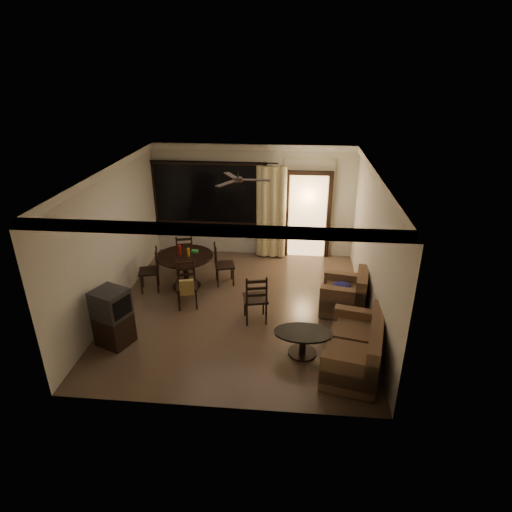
# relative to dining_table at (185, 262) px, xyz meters

# --- Properties ---
(ground) EXTENTS (5.50, 5.50, 0.00)m
(ground) POSITION_rel_dining_table_xyz_m (1.29, -0.81, -0.60)
(ground) COLOR #7F6651
(ground) RESTS_ON ground
(room_shell) EXTENTS (5.50, 6.70, 5.50)m
(room_shell) POSITION_rel_dining_table_xyz_m (1.89, 0.96, 1.23)
(room_shell) COLOR beige
(room_shell) RESTS_ON ground
(dining_table) EXTENTS (1.21, 1.21, 0.98)m
(dining_table) POSITION_rel_dining_table_xyz_m (0.00, 0.00, 0.00)
(dining_table) COLOR black
(dining_table) RESTS_ON ground
(dining_chair_west) EXTENTS (0.52, 0.52, 0.95)m
(dining_chair_west) POSITION_rel_dining_table_xyz_m (-0.74, -0.22, -0.31)
(dining_chair_west) COLOR black
(dining_chair_west) RESTS_ON ground
(dining_chair_east) EXTENTS (0.52, 0.52, 0.95)m
(dining_chair_east) POSITION_rel_dining_table_xyz_m (0.81, 0.22, -0.31)
(dining_chair_east) COLOR black
(dining_chair_east) RESTS_ON ground
(dining_chair_south) EXTENTS (0.52, 0.55, 0.95)m
(dining_chair_south) POSITION_rel_dining_table_xyz_m (0.22, -0.83, -0.29)
(dining_chair_south) COLOR black
(dining_chair_south) RESTS_ON ground
(dining_chair_north) EXTENTS (0.52, 0.52, 0.95)m
(dining_chair_north) POSITION_rel_dining_table_xyz_m (-0.21, 0.76, -0.31)
(dining_chair_north) COLOR black
(dining_chair_north) RESTS_ON ground
(tv_cabinet) EXTENTS (0.69, 0.66, 1.05)m
(tv_cabinet) POSITION_rel_dining_table_xyz_m (-0.75, -2.17, -0.07)
(tv_cabinet) COLOR black
(tv_cabinet) RESTS_ON ground
(sofa) EXTENTS (1.16, 1.72, 0.84)m
(sofa) POSITION_rel_dining_table_xyz_m (3.40, -2.44, -0.26)
(sofa) COLOR #442D1F
(sofa) RESTS_ON ground
(armchair) EXTENTS (0.99, 0.99, 0.86)m
(armchair) POSITION_rel_dining_table_xyz_m (3.40, -0.73, -0.24)
(armchair) COLOR #442D1F
(armchair) RESTS_ON ground
(coffee_table) EXTENTS (0.99, 0.60, 0.44)m
(coffee_table) POSITION_rel_dining_table_xyz_m (2.54, -2.18, -0.31)
(coffee_table) COLOR black
(coffee_table) RESTS_ON ground
(side_chair) EXTENTS (0.54, 0.54, 1.02)m
(side_chair) POSITION_rel_dining_table_xyz_m (1.64, -1.23, -0.29)
(side_chair) COLOR black
(side_chair) RESTS_ON ground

